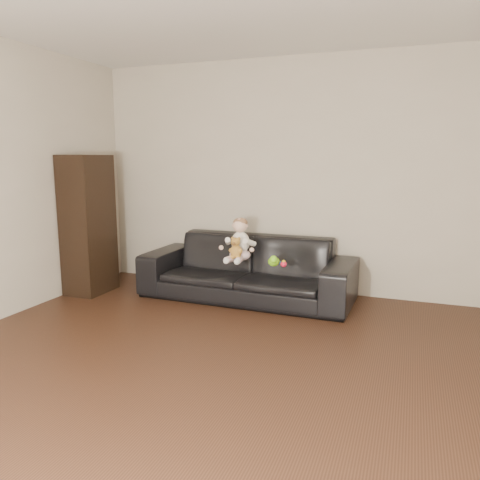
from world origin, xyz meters
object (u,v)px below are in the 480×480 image
at_px(toy_green, 274,262).
at_px(toy_rattle, 284,264).
at_px(teddy_bear, 236,248).
at_px(sofa, 247,268).
at_px(cabinet, 88,225).
at_px(toy_blue_disc, 280,263).
at_px(baby, 240,242).

distance_m(toy_green, toy_rattle, 0.11).
distance_m(teddy_bear, toy_rattle, 0.52).
bearing_deg(toy_rattle, sofa, 152.13).
xyz_separation_m(cabinet, toy_green, (2.12, 0.15, -0.29)).
bearing_deg(toy_blue_disc, cabinet, -172.14).
relative_size(sofa, cabinet, 1.47).
bearing_deg(toy_rattle, cabinet, -176.40).
bearing_deg(toy_blue_disc, toy_green, -100.27).
distance_m(sofa, toy_rattle, 0.55).
xyz_separation_m(baby, toy_blue_disc, (0.44, 0.03, -0.19)).
relative_size(baby, teddy_bear, 2.04).
xyz_separation_m(baby, teddy_bear, (0.01, -0.14, -0.04)).
relative_size(baby, toy_rattle, 7.20).
height_order(toy_green, toy_blue_disc, toy_green).
xyz_separation_m(toy_green, toy_rattle, (0.10, -0.01, -0.02)).
xyz_separation_m(sofa, toy_rattle, (0.47, -0.25, 0.14)).
height_order(sofa, toy_green, sofa).
distance_m(sofa, baby, 0.33).
bearing_deg(baby, toy_blue_disc, 4.03).
bearing_deg(sofa, toy_rattle, -26.41).
bearing_deg(sofa, cabinet, -166.00).
bearing_deg(cabinet, teddy_bear, 4.32).
bearing_deg(toy_blue_disc, baby, -176.28).
xyz_separation_m(sofa, toy_blue_disc, (0.40, -0.09, 0.11)).
height_order(sofa, teddy_bear, teddy_bear).
bearing_deg(cabinet, toy_rattle, 3.65).
bearing_deg(sofa, toy_green, -31.93).
distance_m(sofa, teddy_bear, 0.37).
distance_m(baby, toy_rattle, 0.56).
distance_m(cabinet, toy_blue_disc, 2.19).
bearing_deg(toy_rattle, toy_green, 176.13).
xyz_separation_m(sofa, cabinet, (-1.75, -0.39, 0.44)).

